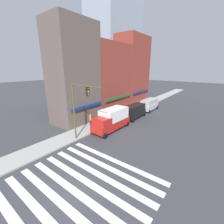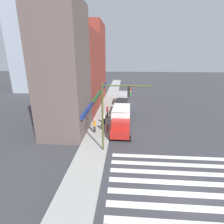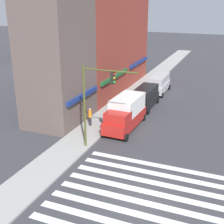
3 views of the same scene
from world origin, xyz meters
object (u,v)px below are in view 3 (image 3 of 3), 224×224
fire_hydrant (107,122)px  pedestrian_white_shirt (110,108)px  van_black (145,97)px  pedestrian_red_jacket (122,100)px  box_truck_red (125,113)px  traffic_signal (95,95)px  pedestrian_orange_vest (90,116)px  van_silver (159,83)px

fire_hydrant → pedestrian_white_shirt: bearing=16.2°
van_black → pedestrian_red_jacket: 2.69m
van_black → fire_hydrant: bearing=167.3°
van_black → pedestrian_white_shirt: bearing=153.3°
box_truck_red → van_black: (6.61, -0.00, -0.30)m
traffic_signal → pedestrian_orange_vest: size_ratio=3.93×
traffic_signal → pedestrian_red_jacket: 11.03m
traffic_signal → box_truck_red: size_ratio=1.11×
box_truck_red → pedestrian_red_jacket: bearing=25.3°
fire_hydrant → pedestrian_red_jacket: bearing=5.7°
van_black → fire_hydrant: size_ratio=5.97×
pedestrian_orange_vest → fire_hydrant: size_ratio=2.10×
pedestrian_white_shirt → van_silver: bearing=90.9°
traffic_signal → pedestrian_white_shirt: 8.12m
pedestrian_white_shirt → pedestrian_red_jacket: bearing=100.6°
pedestrian_red_jacket → fire_hydrant: size_ratio=2.10×
van_black → van_silver: 6.40m
traffic_signal → pedestrian_white_shirt: traffic_signal is taller
traffic_signal → fire_hydrant: traffic_signal is taller
traffic_signal → pedestrian_white_shirt: size_ratio=3.93×
van_black → pedestrian_orange_vest: bearing=157.3°
box_truck_red → van_black: box_truck_red is taller
pedestrian_white_shirt → fire_hydrant: bearing=-60.5°
pedestrian_orange_vest → fire_hydrant: 1.71m
traffic_signal → box_truck_red: 6.03m
box_truck_red → pedestrian_orange_vest: size_ratio=3.54×
van_silver → fire_hydrant: size_ratio=5.96×
traffic_signal → pedestrian_orange_vest: traffic_signal is taller
pedestrian_white_shirt → fire_hydrant: pedestrian_white_shirt is taller
van_silver → pedestrian_red_jacket: (-7.83, 2.27, -0.21)m
van_silver → pedestrian_orange_vest: 14.37m
van_silver → fire_hydrant: van_silver is taller
traffic_signal → box_truck_red: bearing=-8.2°
traffic_signal → box_truck_red: traffic_signal is taller
traffic_signal → van_black: size_ratio=1.39×
van_black → pedestrian_red_jacket: (-1.43, 2.27, -0.21)m
pedestrian_red_jacket → fire_hydrant: (-5.71, -0.57, -0.46)m
van_black → traffic_signal: bearing=177.1°
box_truck_red → pedestrian_red_jacket: (5.18, 2.27, -0.51)m
traffic_signal → pedestrian_orange_vest: bearing=31.5°
van_black → pedestrian_white_shirt: size_ratio=2.84×
pedestrian_orange_vest → pedestrian_red_jacket: bearing=-50.6°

